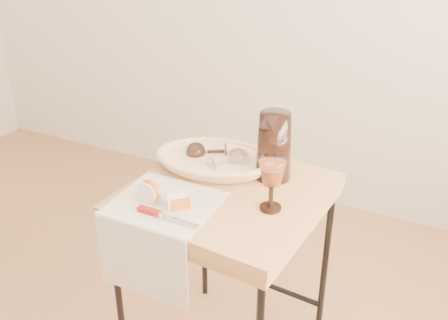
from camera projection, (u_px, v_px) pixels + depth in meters
The scene contains 10 objects.
side_table at pixel (226, 281), 1.95m from camera, with size 0.60×0.60×0.77m, color olive, non-canonical shape.
tea_towel at pixel (165, 203), 1.69m from camera, with size 0.32×0.29×0.01m, color silver.
bread_basket at pixel (215, 161), 1.90m from camera, with size 0.37×0.26×0.05m, color tan, non-canonical shape.
goblet_lying_a at pixel (209, 151), 1.91m from camera, with size 0.12×0.07×0.07m, color #39251F, non-canonical shape.
goblet_lying_b at pixel (227, 161), 1.85m from camera, with size 0.12×0.07×0.07m, color white, non-canonical shape.
pitcher at pixel (274, 146), 1.79m from camera, with size 0.16×0.24×0.28m, color black, non-canonical shape.
wine_goblet at pixel (272, 185), 1.63m from camera, with size 0.08×0.08×0.17m, color white, non-canonical shape.
apple_half at pixel (150, 190), 1.69m from camera, with size 0.08×0.04×0.07m, color #B41509.
apple_wedge at pixel (176, 202), 1.66m from camera, with size 0.06×0.03×0.04m, color beige.
table_knife at pixel (165, 216), 1.61m from camera, with size 0.20×0.02×0.02m, color silver, non-canonical shape.
Camera 1 is at (1.18, -0.85, 1.68)m, focal length 43.39 mm.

